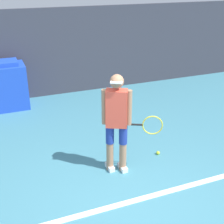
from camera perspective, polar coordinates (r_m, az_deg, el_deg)
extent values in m
plane|color=teal|center=(4.72, 3.18, -17.36)|extent=(24.00, 24.00, 0.00)
cube|color=#383842|center=(8.58, -11.04, 10.51)|extent=(24.00, 0.10, 2.32)
cube|color=white|center=(4.81, 2.48, -16.32)|extent=(21.60, 0.10, 0.01)
cylinder|color=#A37556|center=(5.37, -0.38, -8.06)|extent=(0.12, 0.12, 0.52)
cylinder|color=navy|center=(5.16, -0.39, -4.10)|extent=(0.14, 0.14, 0.32)
cube|color=white|center=(5.49, -0.38, -10.01)|extent=(0.10, 0.24, 0.08)
cylinder|color=#A37556|center=(5.36, 1.99, -8.16)|extent=(0.12, 0.12, 0.52)
cylinder|color=navy|center=(5.14, 2.05, -4.19)|extent=(0.14, 0.14, 0.32)
cube|color=white|center=(5.48, 1.95, -10.11)|extent=(0.10, 0.24, 0.08)
cube|color=#E54C38|center=(4.94, 0.86, 0.67)|extent=(0.39, 0.33, 0.62)
sphere|color=#A37556|center=(4.78, 0.89, 5.63)|extent=(0.22, 0.22, 0.22)
cube|color=white|center=(4.68, 0.81, 5.47)|extent=(0.21, 0.19, 0.02)
cylinder|color=#A37556|center=(4.95, -1.41, 0.94)|extent=(0.09, 0.09, 0.59)
cylinder|color=#A37556|center=(4.93, 3.15, 0.78)|extent=(0.09, 0.09, 0.59)
cylinder|color=black|center=(5.05, 4.35, -2.31)|extent=(0.22, 0.13, 0.03)
torus|color=yellow|center=(5.06, 7.41, -2.42)|extent=(0.31, 0.17, 0.33)
sphere|color=#D1E533|center=(5.95, 8.42, -7.40)|extent=(0.07, 0.07, 0.07)
cube|color=blue|center=(8.15, -18.81, 4.41)|extent=(0.98, 0.77, 1.09)
cube|color=blue|center=(7.98, -19.38, 8.43)|extent=(0.69, 0.54, 0.10)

